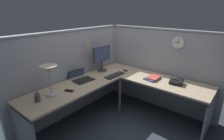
% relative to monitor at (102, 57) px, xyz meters
% --- Properties ---
extents(ground_plane, '(6.80, 6.80, 0.00)m').
position_rel_monitor_xyz_m(ground_plane, '(-0.19, -0.64, -1.02)').
color(ground_plane, '#2D3842').
extents(cubicle_wall_back, '(2.57, 0.12, 1.58)m').
position_rel_monitor_xyz_m(cubicle_wall_back, '(-0.56, 0.23, -0.23)').
color(cubicle_wall_back, '#999EA8').
rests_on(cubicle_wall_back, ground).
extents(cubicle_wall_right, '(0.12, 2.37, 1.58)m').
position_rel_monitor_xyz_m(cubicle_wall_right, '(0.68, -0.90, -0.23)').
color(cubicle_wall_right, '#999EA8').
rests_on(cubicle_wall_right, ground).
extents(desk, '(2.35, 2.15, 0.73)m').
position_rel_monitor_xyz_m(desk, '(-0.34, -0.69, -0.39)').
color(desk, tan).
rests_on(desk, ground).
extents(monitor, '(0.46, 0.20, 0.50)m').
position_rel_monitor_xyz_m(monitor, '(0.00, 0.00, 0.00)').
color(monitor, '#38383D').
rests_on(monitor, desk).
extents(laptop, '(0.37, 0.41, 0.22)m').
position_rel_monitor_xyz_m(laptop, '(-0.58, 0.00, -0.27)').
color(laptop, '#232326').
rests_on(laptop, desk).
extents(keyboard, '(0.43, 0.16, 0.02)m').
position_rel_monitor_xyz_m(keyboard, '(-0.06, -0.38, -0.28)').
color(keyboard, '#232326').
rests_on(keyboard, desk).
extents(computer_mouse, '(0.06, 0.10, 0.03)m').
position_rel_monitor_xyz_m(computer_mouse, '(0.27, -0.38, -0.28)').
color(computer_mouse, '#232326').
rests_on(computer_mouse, desk).
extents(desk_lamp_dome, '(0.24, 0.24, 0.44)m').
position_rel_monitor_xyz_m(desk_lamp_dome, '(-1.24, -0.13, 0.07)').
color(desk_lamp_dome, '#B7BABF').
rests_on(desk_lamp_dome, desk).
extents(pen_cup, '(0.08, 0.08, 0.18)m').
position_rel_monitor_xyz_m(pen_cup, '(-1.47, -0.16, -0.24)').
color(pen_cup, '#4C4C51').
rests_on(pen_cup, desk).
extents(cell_phone, '(0.12, 0.16, 0.01)m').
position_rel_monitor_xyz_m(cell_phone, '(-1.01, -0.23, -0.29)').
color(cell_phone, black).
rests_on(cell_phone, desk).
extents(office_phone, '(0.21, 0.23, 0.11)m').
position_rel_monitor_xyz_m(office_phone, '(0.30, -1.41, -0.26)').
color(office_phone, black).
rests_on(office_phone, desk).
extents(book_stack, '(0.30, 0.24, 0.04)m').
position_rel_monitor_xyz_m(book_stack, '(0.24, -1.00, -0.27)').
color(book_stack, '#335999').
rests_on(book_stack, desk).
extents(wall_clock, '(0.04, 0.22, 0.22)m').
position_rel_monitor_xyz_m(wall_clock, '(0.62, -1.25, 0.33)').
color(wall_clock, '#B7BABF').
extents(pinned_note_leftmost, '(0.06, 0.00, 0.06)m').
position_rel_monitor_xyz_m(pinned_note_leftmost, '(-0.32, 0.18, 0.12)').
color(pinned_note_leftmost, pink).
extents(pinned_note_middle, '(0.07, 0.00, 0.08)m').
position_rel_monitor_xyz_m(pinned_note_middle, '(-0.20, 0.18, 0.25)').
color(pinned_note_middle, '#EAD84C').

